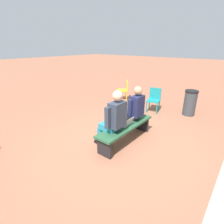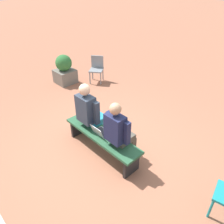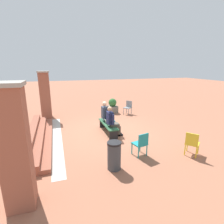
% 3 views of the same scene
% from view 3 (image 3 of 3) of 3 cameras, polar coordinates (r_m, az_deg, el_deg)
% --- Properties ---
extents(ground_plane, '(60.00, 60.00, 0.00)m').
position_cam_3_polar(ground_plane, '(8.27, -1.52, -6.35)').
color(ground_plane, '#9E6047').
extents(concrete_strip, '(5.87, 0.40, 0.01)m').
position_cam_3_polar(concrete_strip, '(7.82, -17.51, -8.33)').
color(concrete_strip, '#B7B2A8').
rests_on(concrete_strip, ground).
extents(brick_steps, '(5.07, 0.90, 0.45)m').
position_cam_3_polar(brick_steps, '(7.80, -23.15, -7.56)').
color(brick_steps, '#93513D').
rests_on(brick_steps, ground).
extents(brick_pillar_left_of_steps, '(0.64, 0.64, 2.71)m').
position_cam_3_polar(brick_pillar_left_of_steps, '(4.12, -29.13, -10.42)').
color(brick_pillar_left_of_steps, '#93513D').
rests_on(brick_pillar_left_of_steps, ground).
extents(brick_pillar_right_of_steps, '(0.64, 0.64, 2.71)m').
position_cam_3_polar(brick_pillar_right_of_steps, '(10.81, -21.00, 5.25)').
color(brick_pillar_right_of_steps, '#93513D').
rests_on(brick_pillar_right_of_steps, ground).
extents(bench, '(1.80, 0.44, 0.45)m').
position_cam_3_polar(bench, '(7.99, -1.31, -4.41)').
color(bench, '#285638').
rests_on(bench, ground).
extents(person_student, '(0.54, 0.68, 1.34)m').
position_cam_3_polar(person_student, '(7.52, 0.07, -2.76)').
color(person_student, '#4C473D').
rests_on(person_student, ground).
extents(person_adult, '(0.57, 0.72, 1.39)m').
position_cam_3_polar(person_adult, '(8.26, -1.67, -0.96)').
color(person_adult, teal).
rests_on(person_adult, ground).
extents(laptop, '(0.32, 0.29, 0.21)m').
position_cam_3_polar(laptop, '(7.96, -1.45, -3.38)').
color(laptop, '#9EA0A5').
rests_on(laptop, bench).
extents(plastic_chair_far_right, '(0.50, 0.50, 0.84)m').
position_cam_3_polar(plastic_chair_far_right, '(6.04, 9.47, -9.92)').
color(plastic_chair_far_right, teal).
rests_on(plastic_chair_far_right, ground).
extents(plastic_chair_near_bench_right, '(0.59, 0.59, 0.84)m').
position_cam_3_polar(plastic_chair_near_bench_right, '(6.58, 24.68, -9.02)').
color(plastic_chair_near_bench_right, gold).
rests_on(plastic_chair_near_bench_right, ground).
extents(plastic_chair_by_pillar, '(0.59, 0.59, 0.84)m').
position_cam_3_polar(plastic_chair_by_pillar, '(11.12, 5.30, 1.76)').
color(plastic_chair_by_pillar, gray).
rests_on(plastic_chair_by_pillar, ground).
extents(planter, '(0.60, 0.60, 0.94)m').
position_cam_3_polar(planter, '(11.40, 0.16, 1.93)').
color(planter, '#6B665B').
rests_on(planter, ground).
extents(litter_bin, '(0.42, 0.42, 0.86)m').
position_cam_3_polar(litter_bin, '(5.30, 0.71, -14.02)').
color(litter_bin, '#383D42').
rests_on(litter_bin, ground).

